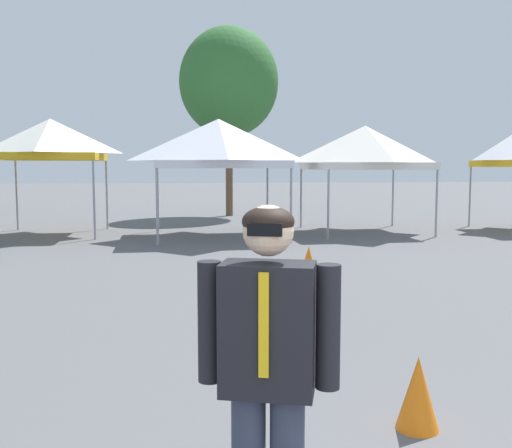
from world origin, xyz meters
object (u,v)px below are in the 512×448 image
Objects in this scene: tree_behind_tents_right at (229,82)px; traffic_cone_lot_center at (309,261)px; person_foreground at (268,369)px; canopy_tent_far_left at (51,140)px; canopy_tent_right_of_center at (218,144)px; traffic_cone_near_barrier at (418,393)px; canopy_tent_behind_right at (365,148)px.

traffic_cone_lot_center is at bearing -88.69° from tree_behind_tents_right.
tree_behind_tents_right reaches higher than person_foreground.
canopy_tent_far_left is 8.49m from tree_behind_tents_right.
tree_behind_tents_right is at bearing 82.74° from canopy_tent_right_of_center.
canopy_tent_far_left is 9.65m from traffic_cone_lot_center.
tree_behind_tents_right is 14.03m from traffic_cone_lot_center.
canopy_tent_far_left is 0.45× the size of tree_behind_tents_right.
traffic_cone_near_barrier is (5.34, -13.39, -2.43)m from canopy_tent_far_left.
traffic_cone_near_barrier is at bearing -106.15° from canopy_tent_behind_right.
traffic_cone_near_barrier is at bearing -95.09° from traffic_cone_lot_center.
canopy_tent_right_of_center is 6.55× the size of traffic_cone_near_barrier.
canopy_tent_behind_right is at bearing 70.49° from person_foreground.
tree_behind_tents_right reaches higher than canopy_tent_behind_right.
person_foreground is 7.86m from traffic_cone_lot_center.
tree_behind_tents_right is at bearing 85.60° from person_foreground.
canopy_tent_behind_right is 7.75m from tree_behind_tents_right.
person_foreground is 3.21× the size of traffic_cone_near_barrier.
tree_behind_tents_right reaches higher than canopy_tent_right_of_center.
canopy_tent_far_left is 0.91× the size of canopy_tent_right_of_center.
person_foreground is at bearing -92.93° from canopy_tent_right_of_center.
traffic_cone_near_barrier is at bearing 47.09° from person_foreground.
tree_behind_tents_right is at bearing 46.44° from canopy_tent_far_left.
canopy_tent_right_of_center is 6.84× the size of traffic_cone_lot_center.
traffic_cone_lot_center is (5.89, -7.24, -2.45)m from canopy_tent_far_left.
canopy_tent_behind_right is 0.45× the size of tree_behind_tents_right.
tree_behind_tents_right is (0.89, 7.02, 2.66)m from canopy_tent_right_of_center.
canopy_tent_behind_right reaches higher than person_foreground.
canopy_tent_far_left is at bearing 166.24° from canopy_tent_right_of_center.
canopy_tent_right_of_center is at bearing 87.07° from person_foreground.
traffic_cone_lot_center is (1.20, -6.09, -2.32)m from canopy_tent_right_of_center.
canopy_tent_behind_right is (9.07, -0.48, -0.20)m from canopy_tent_far_left.
tree_behind_tents_right is 13.31× the size of traffic_cone_near_barrier.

